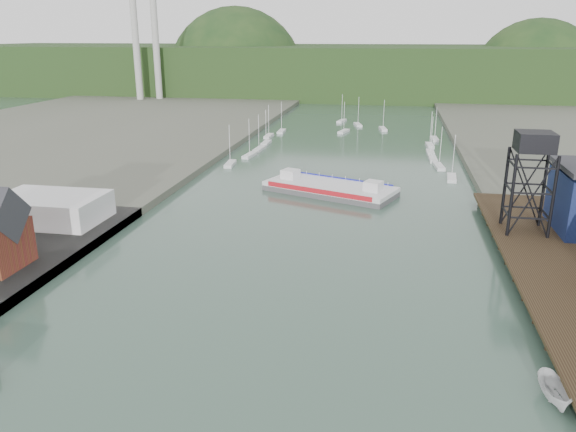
% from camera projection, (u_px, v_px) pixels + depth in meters
% --- Properties ---
extents(east_pier, '(14.00, 70.00, 2.45)m').
position_uv_depth(east_pier, '(557.00, 263.00, 78.48)').
color(east_pier, black).
rests_on(east_pier, ground).
extents(white_shed, '(18.00, 12.00, 4.50)m').
position_uv_depth(white_shed, '(50.00, 208.00, 96.63)').
color(white_shed, silver).
rests_on(white_shed, west_quay).
extents(lift_tower, '(6.50, 6.50, 16.00)m').
position_uv_depth(lift_tower, '(534.00, 148.00, 86.73)').
color(lift_tower, black).
rests_on(lift_tower, east_pier).
extents(marina_sailboats, '(57.71, 92.65, 0.90)m').
position_uv_depth(marina_sailboats, '(348.00, 143.00, 172.75)').
color(marina_sailboats, silver).
rests_on(marina_sailboats, ground).
extents(smokestacks, '(11.20, 8.20, 60.00)m').
position_uv_depth(smokestacks, '(146.00, 39.00, 269.92)').
color(smokestacks, '#AAA9A4').
rests_on(smokestacks, ground).
extents(distant_hills, '(500.00, 120.00, 80.00)m').
position_uv_depth(distant_hills, '(365.00, 74.00, 322.63)').
color(distant_hills, '#173216').
rests_on(distant_hills, ground).
extents(chain_ferry, '(29.56, 20.08, 3.95)m').
position_uv_depth(chain_ferry, '(330.00, 188.00, 119.57)').
color(chain_ferry, '#4D4D4F').
rests_on(chain_ferry, ground).
extents(motorboat, '(2.81, 5.94, 2.21)m').
position_uv_depth(motorboat, '(555.00, 392.00, 51.57)').
color(motorboat, silver).
rests_on(motorboat, ground).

